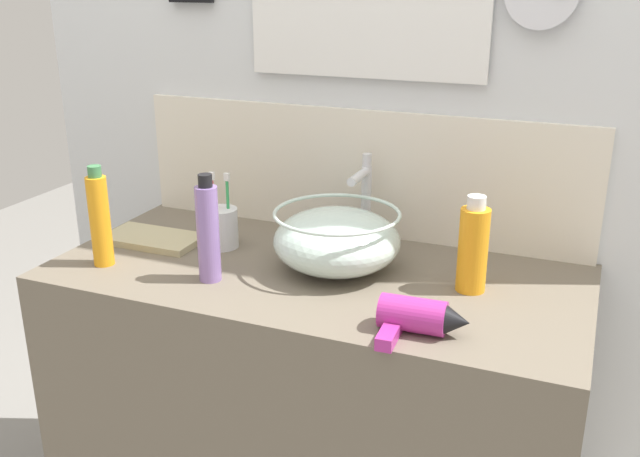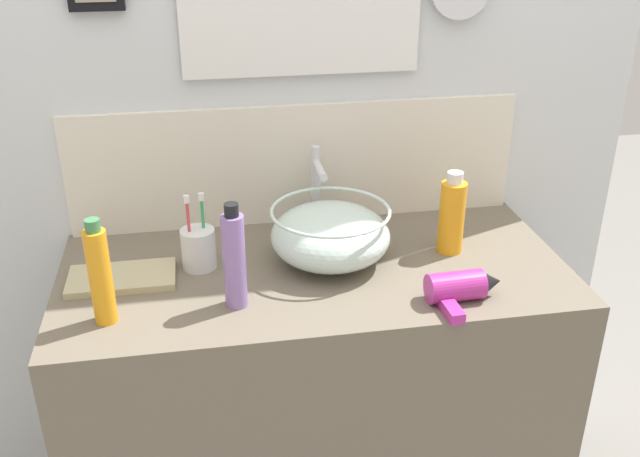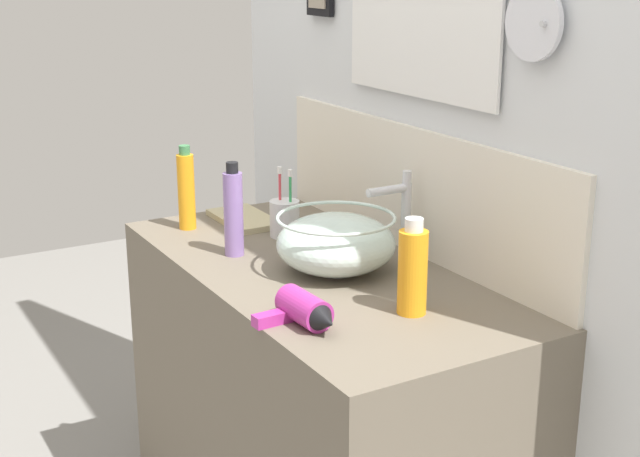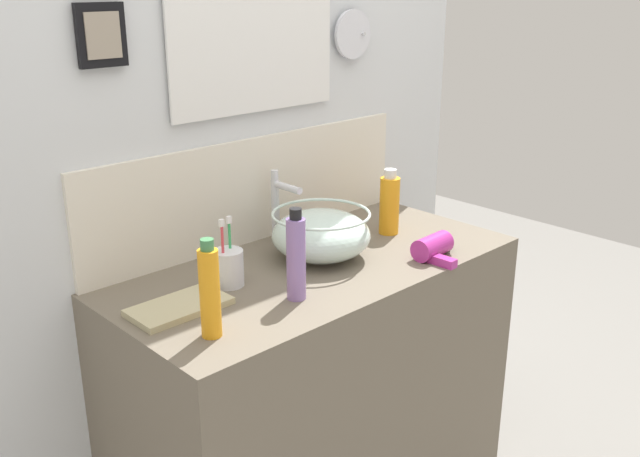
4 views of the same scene
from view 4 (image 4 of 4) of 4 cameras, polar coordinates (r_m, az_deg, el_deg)
vanity_counter at (r=2.14m, az=-0.24°, el=-13.17°), size 1.16×0.54×0.83m
back_panel at (r=2.07m, az=-6.11°, el=9.13°), size 1.77×0.10×2.41m
glass_bowl_sink at (r=1.97m, az=0.09°, el=-0.46°), size 0.28×0.28×0.13m
faucet at (r=2.08m, az=-3.34°, el=2.18°), size 0.02×0.12×0.22m
hair_drier at (r=2.02m, az=9.28°, el=-1.40°), size 0.17×0.13×0.06m
toothbrush_cup at (r=1.82m, az=-7.34°, el=-3.10°), size 0.08×0.08×0.18m
spray_bottle at (r=1.55m, az=-8.82°, el=-5.00°), size 0.05×0.05×0.23m
soap_dispenser at (r=1.71m, az=-1.93°, el=-2.32°), size 0.05×0.05×0.23m
lotion_bottle at (r=2.17m, az=5.58°, el=1.96°), size 0.06×0.06×0.20m
hand_towel at (r=1.72m, az=-11.19°, el=-6.17°), size 0.23×0.13×0.02m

